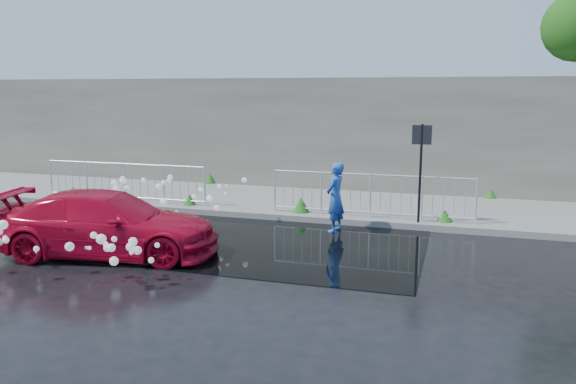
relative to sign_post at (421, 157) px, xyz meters
name	(u,v)px	position (x,y,z in m)	size (l,w,h in m)	color
ground	(202,249)	(-4.20, -3.10, -1.72)	(90.00, 90.00, 0.00)	black
pavement	(276,201)	(-4.20, 1.90, -1.65)	(30.00, 4.00, 0.15)	gray
curb	(252,215)	(-4.20, -0.10, -1.64)	(30.00, 0.25, 0.16)	gray
retaining_wall	(297,133)	(-4.20, 4.10, 0.18)	(30.00, 0.60, 3.50)	#545247
puddle	(242,239)	(-3.70, -2.10, -1.72)	(8.00, 5.00, 0.01)	black
sign_post	(421,157)	(0.00, 0.00, 0.00)	(0.45, 0.06, 2.50)	black
railing_left	(124,181)	(-8.20, 0.25, -0.99)	(5.05, 0.05, 1.10)	silver
railing_right	(370,194)	(-1.20, 0.25, -0.99)	(5.05, 0.05, 1.10)	silver
weeds	(261,196)	(-4.47, 1.34, -1.41)	(12.17, 3.93, 0.40)	#265416
water_spray	(125,211)	(-5.95, -3.20, -1.00)	(3.61, 5.42, 1.07)	white
red_car	(108,224)	(-5.80, -4.03, -1.08)	(1.80, 4.43, 1.29)	#B30724
person	(335,197)	(-1.85, -0.84, -0.91)	(0.60, 0.39, 1.64)	blue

